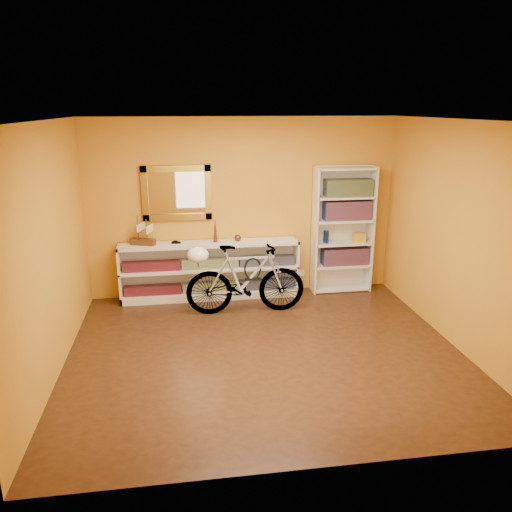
{
  "coord_description": "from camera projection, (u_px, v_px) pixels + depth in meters",
  "views": [
    {
      "loc": [
        -0.88,
        -5.2,
        2.74
      ],
      "look_at": [
        0.0,
        0.7,
        0.95
      ],
      "focal_mm": 35.22,
      "sensor_mm": 36.0,
      "label": 1
    }
  ],
  "objects": [
    {
      "name": "cd_row_upper",
      "position": [
        210.0,
        263.0,
        7.31
      ],
      "size": [
        2.5,
        0.13,
        0.14
      ],
      "primitive_type": "cube",
      "color": "navy",
      "rests_on": "console_unit"
    },
    {
      "name": "floor",
      "position": [
        265.0,
        352.0,
        5.84
      ],
      "size": [
        4.5,
        4.0,
        0.01
      ],
      "primitive_type": "cube",
      "color": "black",
      "rests_on": "ground"
    },
    {
      "name": "book_row_a",
      "position": [
        345.0,
        256.0,
        7.64
      ],
      "size": [
        0.7,
        0.22,
        0.26
      ],
      "primitive_type": "cube",
      "color": "maroon",
      "rests_on": "bookcase"
    },
    {
      "name": "console_unit",
      "position": [
        210.0,
        270.0,
        7.36
      ],
      "size": [
        2.6,
        0.35,
        0.85
      ],
      "primitive_type": null,
      "color": "silver",
      "rests_on": "floor"
    },
    {
      "name": "toy_car",
      "position": [
        176.0,
        243.0,
        7.17
      ],
      "size": [
        0.0,
        0.01,
        0.0
      ],
      "primitive_type": "imported",
      "rotation": [
        0.0,
        0.0,
        1.44
      ],
      "color": "black",
      "rests_on": "console_unit"
    },
    {
      "name": "helmet",
      "position": [
        198.0,
        255.0,
        6.6
      ],
      "size": [
        0.29,
        0.27,
        0.22
      ],
      "primitive_type": "ellipsoid",
      "color": "white",
      "rests_on": "bicycle"
    },
    {
      "name": "decorative_orb",
      "position": [
        238.0,
        238.0,
        7.28
      ],
      "size": [
        0.1,
        0.1,
        0.1
      ],
      "primitive_type": "sphere",
      "color": "#532A1C",
      "rests_on": "console_unit"
    },
    {
      "name": "bicycle",
      "position": [
        246.0,
        279.0,
        6.79
      ],
      "size": [
        0.45,
        1.66,
        0.97
      ],
      "primitive_type": "imported",
      "rotation": [
        0.0,
        0.0,
        1.56
      ],
      "color": "silver",
      "rests_on": "floor"
    },
    {
      "name": "red_tin",
      "position": [
        331.0,
        190.0,
        7.34
      ],
      "size": [
        0.16,
        0.16,
        0.19
      ],
      "primitive_type": "cube",
      "rotation": [
        0.0,
        0.0,
        0.05
      ],
      "color": "maroon",
      "rests_on": "bookcase"
    },
    {
      "name": "cd_row_lower",
      "position": [
        211.0,
        287.0,
        7.42
      ],
      "size": [
        2.5,
        0.13,
        0.14
      ],
      "primitive_type": "cube",
      "color": "black",
      "rests_on": "console_unit"
    },
    {
      "name": "book_row_c",
      "position": [
        348.0,
        188.0,
        7.34
      ],
      "size": [
        0.7,
        0.22,
        0.25
      ],
      "primitive_type": "cube",
      "color": "navy",
      "rests_on": "bookcase"
    },
    {
      "name": "bookcase",
      "position": [
        343.0,
        230.0,
        7.52
      ],
      "size": [
        0.9,
        0.3,
        1.9
      ],
      "primitive_type": null,
      "color": "silver",
      "rests_on": "floor"
    },
    {
      "name": "back_wall",
      "position": [
        243.0,
        208.0,
        7.36
      ],
      "size": [
        4.5,
        0.01,
        2.6
      ],
      "primitive_type": "cube",
      "color": "#C6841D",
      "rests_on": "ground"
    },
    {
      "name": "wall_socket",
      "position": [
        301.0,
        273.0,
        7.77
      ],
      "size": [
        0.09,
        0.02,
        0.09
      ],
      "primitive_type": "cube",
      "color": "silver",
      "rests_on": "back_wall"
    },
    {
      "name": "ceiling",
      "position": [
        266.0,
        120.0,
        5.09
      ],
      "size": [
        4.5,
        4.0,
        0.01
      ],
      "primitive_type": "cube",
      "color": "silver",
      "rests_on": "ground"
    },
    {
      "name": "model_ship",
      "position": [
        142.0,
        230.0,
        7.05
      ],
      "size": [
        0.38,
        0.25,
        0.42
      ],
      "primitive_type": null,
      "rotation": [
        0.0,
        0.0,
        -0.37
      ],
      "color": "#3C2510",
      "rests_on": "console_unit"
    },
    {
      "name": "left_wall",
      "position": [
        49.0,
        252.0,
        5.14
      ],
      "size": [
        0.01,
        4.0,
        2.6
      ],
      "primitive_type": "cube",
      "color": "#C6841D",
      "rests_on": "ground"
    },
    {
      "name": "u_lock",
      "position": [
        253.0,
        269.0,
        6.76
      ],
      "size": [
        0.24,
        0.03,
        0.24
      ],
      "primitive_type": "torus",
      "rotation": [
        1.57,
        0.0,
        0.0
      ],
      "color": "black",
      "rests_on": "bicycle"
    },
    {
      "name": "yellow_bag",
      "position": [
        359.0,
        238.0,
        7.55
      ],
      "size": [
        0.19,
        0.14,
        0.14
      ],
      "primitive_type": "cube",
      "rotation": [
        0.0,
        0.0,
        -0.12
      ],
      "color": "gold",
      "rests_on": "bookcase"
    },
    {
      "name": "travel_mug",
      "position": [
        326.0,
        237.0,
        7.49
      ],
      "size": [
        0.08,
        0.08,
        0.19
      ],
      "primitive_type": "cylinder",
      "color": "#153196",
      "rests_on": "bookcase"
    },
    {
      "name": "bronze_ornament",
      "position": [
        215.0,
        230.0,
        7.2
      ],
      "size": [
        0.06,
        0.06,
        0.37
      ],
      "primitive_type": "cone",
      "color": "#532A1C",
      "rests_on": "console_unit"
    },
    {
      "name": "gilt_mirror",
      "position": [
        177.0,
        193.0,
        7.12
      ],
      "size": [
        0.98,
        0.06,
        0.78
      ],
      "primitive_type": "cube",
      "color": "olive",
      "rests_on": "back_wall"
    },
    {
      "name": "book_row_b",
      "position": [
        347.0,
        210.0,
        7.44
      ],
      "size": [
        0.7,
        0.22,
        0.28
      ],
      "primitive_type": "cube",
      "color": "maroon",
      "rests_on": "bookcase"
    },
    {
      "name": "right_wall",
      "position": [
        458.0,
        236.0,
        5.78
      ],
      "size": [
        0.01,
        4.0,
        2.6
      ],
      "primitive_type": "cube",
      "color": "#C6841D",
      "rests_on": "ground"
    }
  ]
}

